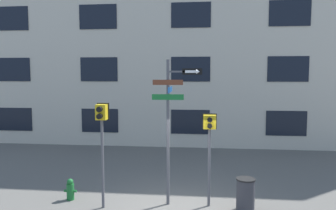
{
  "coord_description": "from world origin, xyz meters",
  "views": [
    {
      "loc": [
        0.65,
        -8.7,
        3.74
      ],
      "look_at": [
        -0.34,
        0.5,
        2.9
      ],
      "focal_mm": 35.0,
      "sensor_mm": 36.0,
      "label": 1
    }
  ],
  "objects_px": {
    "pedestrian_signal_right": "(209,133)",
    "trash_bin": "(245,195)",
    "street_sign_pole": "(171,118)",
    "pedestrian_signal_left": "(102,127)",
    "fire_hydrant": "(70,190)"
  },
  "relations": [
    {
      "from": "fire_hydrant",
      "to": "pedestrian_signal_right",
      "type": "bearing_deg",
      "value": -0.41
    },
    {
      "from": "pedestrian_signal_left",
      "to": "trash_bin",
      "type": "relative_size",
      "value": 3.25
    },
    {
      "from": "street_sign_pole",
      "to": "pedestrian_signal_right",
      "type": "distance_m",
      "value": 1.17
    },
    {
      "from": "pedestrian_signal_left",
      "to": "fire_hydrant",
      "type": "relative_size",
      "value": 4.58
    },
    {
      "from": "pedestrian_signal_right",
      "to": "trash_bin",
      "type": "relative_size",
      "value": 2.91
    },
    {
      "from": "pedestrian_signal_right",
      "to": "fire_hydrant",
      "type": "distance_m",
      "value": 4.52
    },
    {
      "from": "fire_hydrant",
      "to": "trash_bin",
      "type": "xyz_separation_m",
      "value": [
        5.15,
        -0.25,
        0.15
      ]
    },
    {
      "from": "pedestrian_signal_right",
      "to": "fire_hydrant",
      "type": "bearing_deg",
      "value": 179.59
    },
    {
      "from": "pedestrian_signal_right",
      "to": "trash_bin",
      "type": "distance_m",
      "value": 1.94
    },
    {
      "from": "pedestrian_signal_right",
      "to": "fire_hydrant",
      "type": "relative_size",
      "value": 4.1
    },
    {
      "from": "street_sign_pole",
      "to": "fire_hydrant",
      "type": "bearing_deg",
      "value": 179.54
    },
    {
      "from": "fire_hydrant",
      "to": "trash_bin",
      "type": "distance_m",
      "value": 5.15
    },
    {
      "from": "pedestrian_signal_left",
      "to": "pedestrian_signal_right",
      "type": "height_order",
      "value": "pedestrian_signal_left"
    },
    {
      "from": "pedestrian_signal_right",
      "to": "trash_bin",
      "type": "xyz_separation_m",
      "value": [
        1.0,
        -0.22,
        -1.65
      ]
    },
    {
      "from": "street_sign_pole",
      "to": "pedestrian_signal_left",
      "type": "height_order",
      "value": "street_sign_pole"
    }
  ]
}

